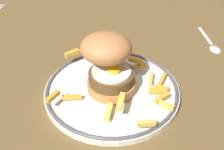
# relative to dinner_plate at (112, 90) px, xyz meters

# --- Properties ---
(ground_plane) EXTENTS (1.33, 1.06, 0.04)m
(ground_plane) POSITION_rel_dinner_plate_xyz_m (0.01, 0.01, -0.03)
(ground_plane) COLOR brown
(dinner_plate) EXTENTS (0.27, 0.27, 0.02)m
(dinner_plate) POSITION_rel_dinner_plate_xyz_m (0.00, 0.00, 0.00)
(dinner_plate) COLOR white
(dinner_plate) RESTS_ON ground_plane
(burger) EXTENTS (0.11, 0.12, 0.12)m
(burger) POSITION_rel_dinner_plate_xyz_m (-0.01, 0.00, 0.07)
(burger) COLOR #BD793E
(burger) RESTS_ON dinner_plate
(fries_pile) EXTENTS (0.23, 0.22, 0.03)m
(fries_pile) POSITION_rel_dinner_plate_xyz_m (0.03, -0.01, 0.02)
(fries_pile) COLOR gold
(fries_pile) RESTS_ON dinner_plate
(spoon) EXTENTS (0.04, 0.13, 0.01)m
(spoon) POSITION_rel_dinner_plate_xyz_m (0.24, 0.21, -0.00)
(spoon) COLOR silver
(spoon) RESTS_ON ground_plane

